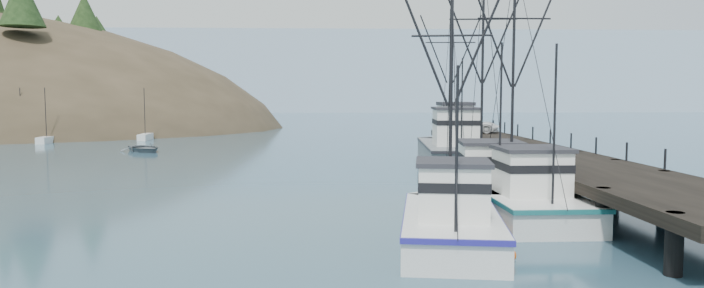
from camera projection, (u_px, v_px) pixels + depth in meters
name	position (u px, v px, depth m)	size (l,w,h in m)	color
ground	(309.00, 248.00, 22.96)	(400.00, 400.00, 0.00)	#2A4A5E
pier	(538.00, 156.00, 39.37)	(6.00, 44.00, 2.00)	black
distant_ridge	(355.00, 111.00, 192.66)	(360.00, 40.00, 26.00)	#9EB2C6
distant_ridge_far	(201.00, 110.00, 205.40)	(180.00, 25.00, 18.00)	silver
moored_sailboats	(39.00, 136.00, 76.29)	(25.03, 15.66, 6.35)	silver
trawler_near	(518.00, 197.00, 29.21)	(4.10, 12.07, 12.16)	silver
trawler_mid	(450.00, 222.00, 23.63)	(4.80, 10.45, 10.40)	silver
trawler_far	(484.00, 185.00, 32.80)	(5.10, 12.64, 12.68)	silver
work_vessel	(451.00, 151.00, 47.76)	(5.31, 14.77, 12.44)	slate
pier_shed	(455.00, 117.00, 57.08)	(3.00, 3.20, 2.80)	silver
pickup_truck	(471.00, 125.00, 57.20)	(2.37, 5.15, 1.43)	silver
motorboat	(144.00, 152.00, 60.04)	(3.48, 4.87, 1.01)	slate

